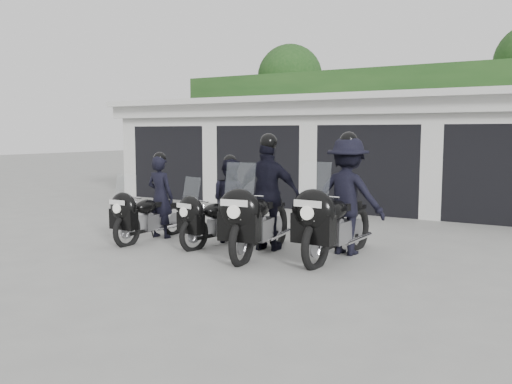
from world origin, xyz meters
The scene contains 7 objects.
ground centered at (0.00, 0.00, 0.00)m, with size 80.00×80.00×0.00m, color gray.
garage_block centered at (0.00, 8.06, 1.42)m, with size 16.40×6.80×2.96m.
background_vegetation centered at (0.37, 12.92, 2.77)m, with size 20.00×3.90×5.80m.
police_bike_a centered at (-2.42, 0.40, 0.67)m, with size 0.57×1.95×1.70m.
police_bike_b centered at (-1.04, 0.79, 0.70)m, with size 0.90×1.90×1.66m.
police_bike_c centered at (-0.06, 0.55, 0.87)m, with size 1.20×2.36×2.06m.
police_bike_d centered at (1.17, 0.97, 0.89)m, with size 1.28×2.40×2.09m.
Camera 1 is at (4.41, -7.24, 2.02)m, focal length 38.00 mm.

